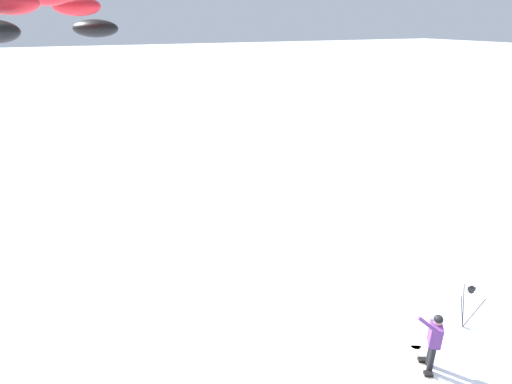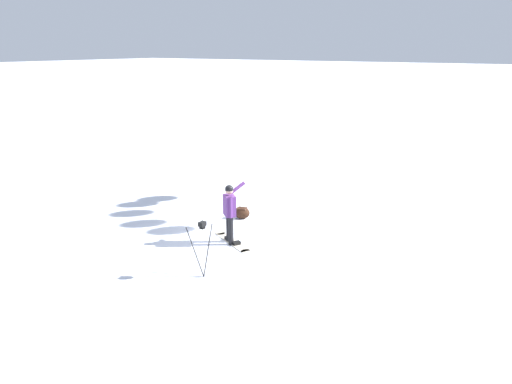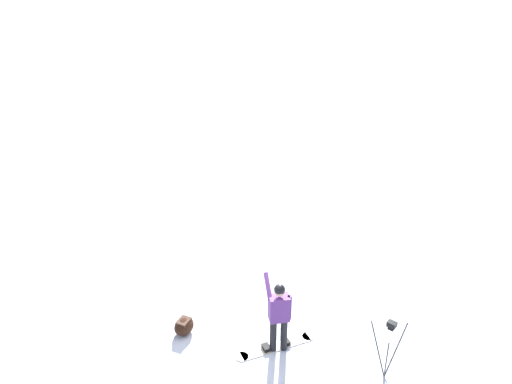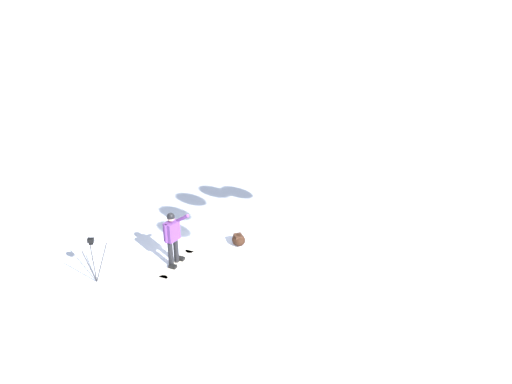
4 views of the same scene
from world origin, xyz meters
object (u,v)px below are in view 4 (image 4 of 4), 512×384
(snowboarder, at_px, (172,234))
(snowboard, at_px, (177,263))
(camera_tripod, at_px, (93,251))
(gear_bag_large, at_px, (238,239))

(snowboarder, bearing_deg, snowboard, 71.60)
(snowboard, bearing_deg, camera_tripod, -71.53)
(snowboard, height_order, camera_tripod, camera_tripod)
(snowboard, xyz_separation_m, camera_tripod, (0.69, -2.06, 0.92))
(snowboard, bearing_deg, snowboarder, -108.40)
(snowboard, height_order, gear_bag_large, gear_bag_large)
(gear_bag_large, bearing_deg, snowboarder, -63.86)
(snowboard, bearing_deg, gear_bag_large, 117.68)
(snowboarder, bearing_deg, gear_bag_large, 116.14)
(snowboarder, distance_m, snowboard, 0.94)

